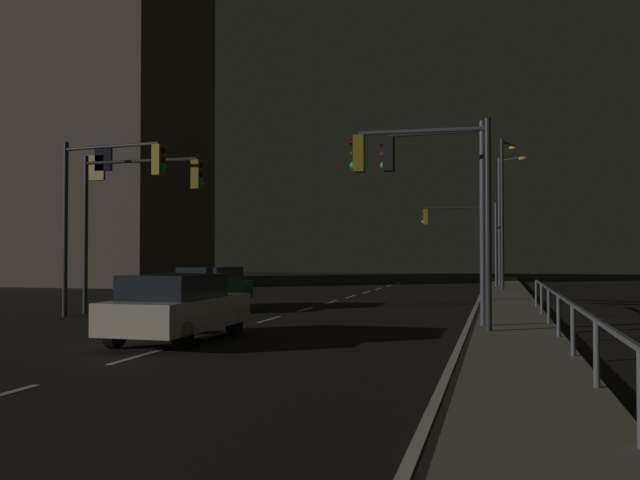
% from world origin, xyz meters
% --- Properties ---
extents(ground_plane, '(112.00, 112.00, 0.00)m').
position_xyz_m(ground_plane, '(0.00, 17.50, 0.00)').
color(ground_plane, black).
rests_on(ground_plane, ground).
extents(sidewalk_right, '(2.08, 77.00, 0.14)m').
position_xyz_m(sidewalk_right, '(7.34, 17.50, 0.07)').
color(sidewalk_right, gray).
rests_on(sidewalk_right, ground).
extents(lane_markings_center, '(0.14, 50.00, 0.01)m').
position_xyz_m(lane_markings_center, '(0.00, 21.00, 0.01)').
color(lane_markings_center, silver).
rests_on(lane_markings_center, ground).
extents(lane_edge_line, '(0.14, 53.00, 0.01)m').
position_xyz_m(lane_edge_line, '(6.05, 22.50, 0.01)').
color(lane_edge_line, silver).
rests_on(lane_edge_line, ground).
extents(car, '(1.85, 4.41, 1.57)m').
position_xyz_m(car, '(-0.28, 11.29, 0.82)').
color(car, beige).
rests_on(car, ground).
extents(car_oncoming, '(1.93, 4.44, 1.57)m').
position_xyz_m(car_oncoming, '(-3.48, 20.13, 0.82)').
color(car_oncoming, '#14592D').
rests_on(car_oncoming, ground).
extents(traffic_light_overhead_east, '(2.86, 0.37, 5.45)m').
position_xyz_m(traffic_light_overhead_east, '(5.35, 15.48, 3.92)').
color(traffic_light_overhead_east, '#4C4C51').
rests_on(traffic_light_overhead_east, sidewalk_right).
extents(traffic_light_far_center, '(4.54, 0.34, 5.45)m').
position_xyz_m(traffic_light_far_center, '(-4.99, 17.50, 3.87)').
color(traffic_light_far_center, '#2D3033').
rests_on(traffic_light_far_center, ground).
extents(traffic_light_mid_left, '(3.57, 0.37, 5.27)m').
position_xyz_m(traffic_light_mid_left, '(5.15, 14.16, 3.84)').
color(traffic_light_mid_left, '#2D3033').
rests_on(traffic_light_mid_left, sidewalk_right).
extents(traffic_light_near_right, '(3.90, 0.62, 5.75)m').
position_xyz_m(traffic_light_near_right, '(-5.27, 16.15, 4.03)').
color(traffic_light_near_right, '#2D3033').
rests_on(traffic_light_near_right, ground).
extents(traffic_light_far_left, '(4.49, 0.34, 4.99)m').
position_xyz_m(traffic_light_far_left, '(4.80, 38.51, 3.70)').
color(traffic_light_far_left, '#4C4C51').
rests_on(traffic_light_far_left, sidewalk_right).
extents(street_lamp_across_street, '(1.06, 2.06, 8.31)m').
position_xyz_m(street_lamp_across_street, '(7.26, 35.80, 5.09)').
color(street_lamp_across_street, '#2D3033').
rests_on(street_lamp_across_street, sidewalk_right).
extents(street_lamp_corner, '(1.78, 1.73, 8.00)m').
position_xyz_m(street_lamp_corner, '(7.26, 40.86, 4.93)').
color(street_lamp_corner, '#4C4C51').
rests_on(street_lamp_corner, sidewalk_right).
extents(barrier_fence, '(0.09, 24.78, 0.98)m').
position_xyz_m(barrier_fence, '(8.24, 10.34, 0.88)').
color(barrier_fence, '#59595E').
rests_on(barrier_fence, sidewalk_right).
extents(building_distant, '(23.65, 10.98, 27.52)m').
position_xyz_m(building_distant, '(-25.45, 38.33, 13.76)').
color(building_distant, brown).
rests_on(building_distant, ground).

